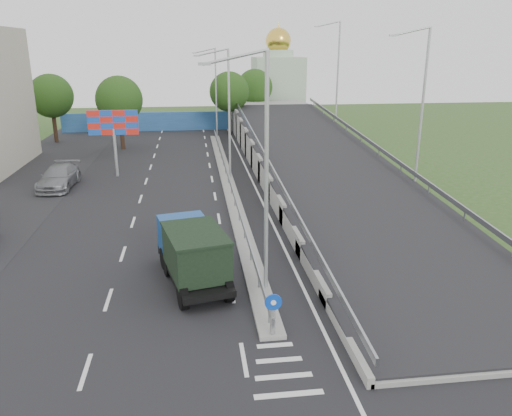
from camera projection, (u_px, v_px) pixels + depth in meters
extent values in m
plane|color=#2D4C1E|center=(283.00, 375.00, 16.42)|extent=(160.00, 160.00, 0.00)
cube|color=black|center=(190.00, 202.00, 34.94)|extent=(26.00, 90.00, 0.04)
cube|color=gray|center=(228.00, 184.00, 39.05)|extent=(1.00, 44.00, 0.20)
cube|color=gray|center=(381.00, 152.00, 39.85)|extent=(0.10, 50.00, 0.32)
cube|color=gray|center=(264.00, 155.00, 38.70)|extent=(0.10, 50.00, 0.32)
cube|color=gray|center=(228.00, 176.00, 38.85)|extent=(0.08, 44.00, 0.32)
cylinder|color=gray|center=(228.00, 179.00, 38.92)|extent=(0.09, 0.09, 0.60)
cylinder|color=black|center=(273.00, 319.00, 18.25)|extent=(0.20, 0.20, 1.20)
cylinder|color=#0C3FBF|center=(273.00, 302.00, 17.95)|extent=(0.64, 0.05, 0.64)
cylinder|color=white|center=(274.00, 303.00, 17.92)|extent=(0.20, 0.03, 0.20)
cylinder|color=#B2B5B7|center=(266.00, 177.00, 20.53)|extent=(0.18, 0.18, 10.00)
cylinder|color=#B2B5B7|center=(236.00, 57.00, 18.92)|extent=(2.57, 0.12, 0.66)
cube|color=#B2B5B7|center=(204.00, 64.00, 18.85)|extent=(0.50, 0.18, 0.12)
cylinder|color=#B2B5B7|center=(229.00, 115.00, 39.41)|extent=(0.18, 0.18, 10.00)
cylinder|color=#B2B5B7|center=(212.00, 52.00, 37.80)|extent=(2.57, 0.12, 0.66)
cube|color=#B2B5B7|center=(197.00, 56.00, 37.73)|extent=(0.50, 0.18, 0.12)
cylinder|color=#B2B5B7|center=(216.00, 93.00, 58.29)|extent=(0.18, 0.18, 10.00)
cylinder|color=#B2B5B7|center=(205.00, 51.00, 56.68)|extent=(2.57, 0.12, 0.66)
cube|color=#B2B5B7|center=(194.00, 53.00, 56.62)|extent=(0.50, 0.18, 0.12)
cube|color=#26528D|center=(181.00, 121.00, 64.66)|extent=(30.00, 0.50, 2.40)
cube|color=#B2CCAD|center=(278.00, 89.00, 72.89)|extent=(7.00, 7.00, 9.00)
cylinder|color=#B2CCAD|center=(278.00, 53.00, 71.36)|extent=(4.40, 4.40, 1.00)
sphere|color=gold|center=(278.00, 41.00, 70.84)|extent=(3.60, 3.60, 3.60)
cone|color=gold|center=(278.00, 26.00, 70.23)|extent=(0.30, 0.30, 1.20)
cylinder|color=#B2B5B7|center=(116.00, 153.00, 41.15)|extent=(0.24, 0.24, 4.00)
cube|color=red|center=(113.00, 123.00, 40.38)|extent=(4.00, 0.20, 2.00)
cylinder|color=black|center=(122.00, 130.00, 52.35)|extent=(0.44, 0.44, 4.00)
sphere|color=#203D10|center=(119.00, 99.00, 51.37)|extent=(4.80, 4.80, 4.80)
cylinder|color=black|center=(230.00, 118.00, 61.36)|extent=(0.44, 0.44, 4.00)
sphere|color=#203D10|center=(229.00, 92.00, 60.38)|extent=(4.80, 4.80, 4.80)
cylinder|color=black|center=(55.00, 125.00, 56.10)|extent=(0.44, 0.44, 4.00)
sphere|color=#203D10|center=(51.00, 96.00, 55.12)|extent=(4.80, 4.80, 4.80)
cylinder|color=black|center=(255.00, 111.00, 68.46)|extent=(0.44, 0.44, 4.00)
sphere|color=#203D10|center=(255.00, 87.00, 67.47)|extent=(4.80, 4.80, 4.80)
cylinder|color=black|center=(165.00, 258.00, 24.24)|extent=(0.56, 1.11, 1.06)
cylinder|color=black|center=(203.00, 253.00, 24.87)|extent=(0.56, 1.11, 1.06)
cylinder|color=black|center=(168.00, 265.00, 23.47)|extent=(0.56, 1.11, 1.06)
cylinder|color=black|center=(208.00, 259.00, 24.09)|extent=(0.56, 1.11, 1.06)
cylinder|color=black|center=(183.00, 297.00, 20.46)|extent=(0.56, 1.11, 1.06)
cylinder|color=black|center=(228.00, 290.00, 21.08)|extent=(0.56, 1.11, 1.06)
cube|color=black|center=(194.00, 269.00, 22.70)|extent=(3.46, 6.30, 0.29)
cube|color=navy|center=(182.00, 233.00, 24.43)|extent=(2.49, 1.98, 1.63)
cube|color=black|center=(179.00, 220.00, 24.96)|extent=(1.80, 0.45, 0.67)
cube|color=black|center=(180.00, 246.00, 25.47)|extent=(2.19, 0.62, 0.48)
cube|color=black|center=(196.00, 252.00, 21.86)|extent=(3.05, 4.07, 1.73)
cube|color=black|center=(195.00, 233.00, 21.58)|extent=(3.16, 4.18, 0.12)
imported|color=gray|center=(59.00, 177.00, 38.20)|extent=(2.54, 5.81, 1.66)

